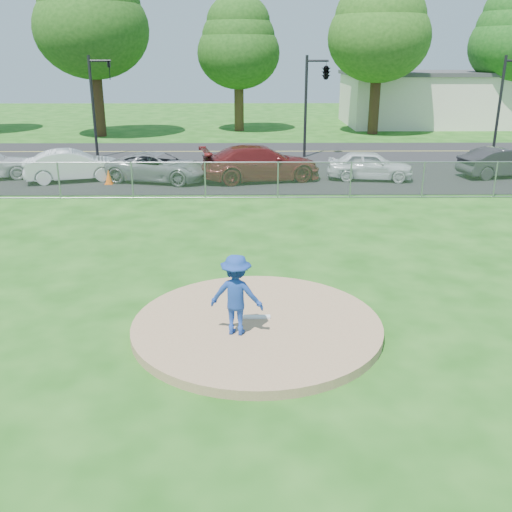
% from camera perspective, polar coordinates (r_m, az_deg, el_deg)
% --- Properties ---
extents(ground, '(120.00, 120.00, 0.00)m').
position_cam_1_polar(ground, '(21.89, -0.20, 4.56)').
color(ground, '#174F11').
rests_on(ground, ground).
extents(pitchers_mound, '(5.40, 5.40, 0.20)m').
position_cam_1_polar(pitchers_mound, '(12.46, 0.09, -7.00)').
color(pitchers_mound, '#9F7957').
rests_on(pitchers_mound, ground).
extents(pitching_rubber, '(0.60, 0.15, 0.04)m').
position_cam_1_polar(pitching_rubber, '(12.59, 0.08, -6.10)').
color(pitching_rubber, white).
rests_on(pitching_rubber, pitchers_mound).
extents(chain_link_fence, '(40.00, 0.06, 1.50)m').
position_cam_1_polar(chain_link_fence, '(23.66, -0.23, 7.57)').
color(chain_link_fence, gray).
rests_on(chain_link_fence, ground).
extents(parking_lot, '(50.00, 8.00, 0.01)m').
position_cam_1_polar(parking_lot, '(28.22, -0.28, 8.00)').
color(parking_lot, black).
rests_on(parking_lot, ground).
extents(street, '(60.00, 7.00, 0.01)m').
position_cam_1_polar(street, '(35.60, -0.34, 10.42)').
color(street, black).
rests_on(street, ground).
extents(commercial_building, '(16.40, 9.40, 4.30)m').
position_cam_1_polar(commercial_building, '(51.84, 18.20, 14.77)').
color(commercial_building, beige).
rests_on(commercial_building, ground).
extents(tree_left, '(7.84, 7.84, 12.53)m').
position_cam_1_polar(tree_left, '(43.60, -16.23, 22.26)').
color(tree_left, '#341F13').
rests_on(tree_left, ground).
extents(tree_center, '(6.16, 6.16, 9.84)m').
position_cam_1_polar(tree_center, '(45.16, -1.77, 20.59)').
color(tree_center, '#3D2916').
rests_on(tree_center, ground).
extents(tree_right, '(7.28, 7.28, 11.63)m').
position_cam_1_polar(tree_right, '(44.14, 12.27, 21.75)').
color(tree_right, '#342113').
rests_on(tree_right, ground).
extents(traffic_signal_left, '(1.28, 0.20, 5.60)m').
position_cam_1_polar(traffic_signal_left, '(34.33, -15.67, 15.04)').
color(traffic_signal_left, black).
rests_on(traffic_signal_left, ground).
extents(traffic_signal_center, '(1.42, 2.48, 5.60)m').
position_cam_1_polar(traffic_signal_center, '(33.41, 6.81, 17.64)').
color(traffic_signal_center, black).
rests_on(traffic_signal_center, ground).
extents(traffic_signal_right, '(1.28, 0.20, 5.60)m').
position_cam_1_polar(traffic_signal_right, '(36.20, 23.61, 14.36)').
color(traffic_signal_right, black).
rests_on(traffic_signal_right, ground).
extents(pitcher, '(1.21, 0.85, 1.70)m').
position_cam_1_polar(pitcher, '(11.61, -1.98, -3.90)').
color(pitcher, '#1B3C96').
rests_on(pitcher, pitchers_mound).
extents(traffic_cone, '(0.35, 0.35, 0.67)m').
position_cam_1_polar(traffic_cone, '(27.20, -14.52, 7.67)').
color(traffic_cone, '#FF620D').
rests_on(traffic_cone, parking_lot).
extents(parked_car_white, '(4.65, 2.82, 1.45)m').
position_cam_1_polar(parked_car_white, '(28.36, -17.85, 8.62)').
color(parked_car_white, silver).
rests_on(parked_car_white, parking_lot).
extents(parked_car_gray, '(5.16, 3.31, 1.32)m').
position_cam_1_polar(parked_car_gray, '(27.34, -9.72, 8.77)').
color(parked_car_gray, gray).
rests_on(parked_car_gray, parking_lot).
extents(parked_car_darkred, '(5.96, 3.44, 1.63)m').
position_cam_1_polar(parked_car_darkred, '(27.09, 0.47, 9.27)').
color(parked_car_darkred, '#5C1717').
rests_on(parked_car_darkred, parking_lot).
extents(parked_car_pearl, '(4.17, 2.13, 1.36)m').
position_cam_1_polar(parked_car_pearl, '(27.82, 11.33, 8.89)').
color(parked_car_pearl, silver).
rests_on(parked_car_pearl, parking_lot).
extents(parked_car_charcoal, '(4.45, 2.34, 1.39)m').
position_cam_1_polar(parked_car_charcoal, '(30.40, 23.46, 8.59)').
color(parked_car_charcoal, '#28282B').
rests_on(parked_car_charcoal, parking_lot).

